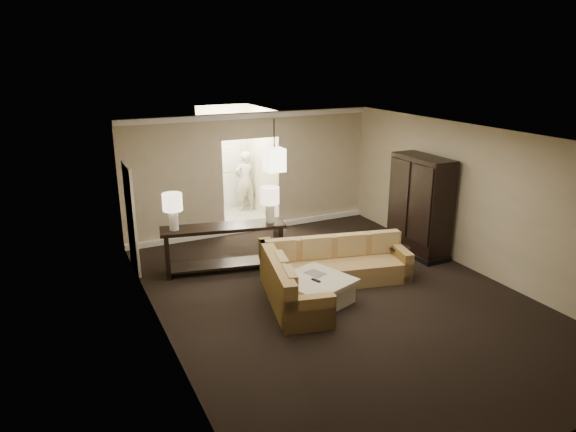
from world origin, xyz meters
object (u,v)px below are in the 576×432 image
coffee_table (316,290)px  armoire (420,208)px  sectional_sofa (324,273)px  console_table (224,244)px  drink_table (399,254)px  person (245,178)px

coffee_table → armoire: armoire is taller
sectional_sofa → console_table: bearing=141.8°
sectional_sofa → armoire: armoire is taller
sectional_sofa → drink_table: 1.72m
armoire → sectional_sofa: bearing=-165.0°
console_table → coffee_table: bearing=-52.8°
sectional_sofa → person: 5.27m
console_table → drink_table: bearing=-15.4°
coffee_table → person: size_ratio=0.76×
armoire → drink_table: (-0.96, -0.64, -0.64)m
sectional_sofa → armoire: 2.86m
coffee_table → console_table: (-0.95, 1.97, 0.32)m
coffee_table → person: person is taller
sectional_sofa → armoire: size_ratio=1.50×
console_table → drink_table: 3.40m
console_table → person: bearing=74.4°
console_table → armoire: 4.11m
coffee_table → drink_table: bearing=11.6°
console_table → person: (1.85, 3.60, 0.35)m
console_table → sectional_sofa: bearing=-39.5°
sectional_sofa → person: size_ratio=1.75×
console_table → drink_table: (3.03, -1.54, -0.18)m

